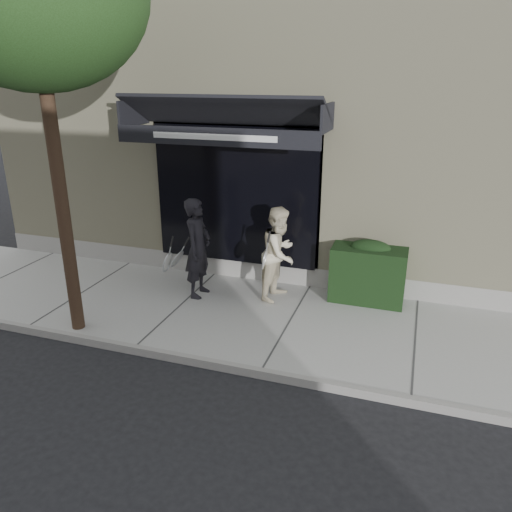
% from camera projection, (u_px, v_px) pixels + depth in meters
% --- Properties ---
extents(ground, '(80.00, 80.00, 0.00)m').
position_uv_depth(ground, '(290.00, 327.00, 8.34)').
color(ground, black).
rests_on(ground, ground).
extents(sidewalk, '(20.00, 3.00, 0.12)m').
position_uv_depth(sidewalk, '(290.00, 324.00, 8.32)').
color(sidewalk, '#9D9C97').
rests_on(sidewalk, ground).
extents(curb, '(20.00, 0.10, 0.14)m').
position_uv_depth(curb, '(261.00, 373.00, 6.94)').
color(curb, gray).
rests_on(curb, ground).
extents(building_facade, '(14.30, 8.04, 5.64)m').
position_uv_depth(building_facade, '(346.00, 130.00, 11.81)').
color(building_facade, beige).
rests_on(building_facade, ground).
extents(hedge, '(1.30, 0.70, 1.14)m').
position_uv_depth(hedge, '(368.00, 272.00, 8.90)').
color(hedge, black).
rests_on(hedge, sidewalk).
extents(pedestrian_front, '(0.76, 0.85, 1.83)m').
position_uv_depth(pedestrian_front, '(198.00, 248.00, 8.97)').
color(pedestrian_front, black).
rests_on(pedestrian_front, sidewalk).
extents(pedestrian_back, '(0.79, 0.98, 1.70)m').
position_uv_depth(pedestrian_back, '(280.00, 253.00, 8.90)').
color(pedestrian_back, beige).
rests_on(pedestrian_back, sidewalk).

